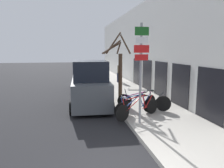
# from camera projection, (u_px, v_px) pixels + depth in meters

# --- Properties ---
(ground_plane) EXTENTS (80.00, 80.00, 0.00)m
(ground_plane) POSITION_uv_depth(u_px,v_px,m) (87.00, 91.00, 15.77)
(ground_plane) COLOR black
(sidewalk_curb) EXTENTS (3.20, 32.00, 0.15)m
(sidewalk_curb) POSITION_uv_depth(u_px,v_px,m) (115.00, 84.00, 18.96)
(sidewalk_curb) COLOR #ADA89E
(sidewalk_curb) RESTS_ON ground
(building_facade) EXTENTS (0.23, 32.00, 6.50)m
(building_facade) POSITION_uv_depth(u_px,v_px,m) (135.00, 47.00, 18.72)
(building_facade) COLOR silver
(building_facade) RESTS_ON ground
(signpost) EXTENTS (0.58, 0.11, 3.78)m
(signpost) POSITION_uv_depth(u_px,v_px,m) (141.00, 67.00, 8.15)
(signpost) COLOR #939399
(signpost) RESTS_ON sidewalk_curb
(bicycle_0) EXTENTS (2.15, 1.17, 0.93)m
(bicycle_0) POSITION_uv_depth(u_px,v_px,m) (138.00, 108.00, 9.11)
(bicycle_0) COLOR black
(bicycle_0) RESTS_ON sidewalk_curb
(bicycle_1) EXTENTS (2.06, 0.86, 0.90)m
(bicycle_1) POSITION_uv_depth(u_px,v_px,m) (136.00, 106.00, 9.47)
(bicycle_1) COLOR black
(bicycle_1) RESTS_ON sidewalk_curb
(bicycle_2) EXTENTS (2.12, 1.24, 0.90)m
(bicycle_2) POSITION_uv_depth(u_px,v_px,m) (138.00, 103.00, 10.01)
(bicycle_2) COLOR black
(bicycle_2) RESTS_ON sidewalk_curb
(bicycle_3) EXTENTS (2.30, 1.14, 0.99)m
(bicycle_3) POSITION_uv_depth(u_px,v_px,m) (143.00, 101.00, 10.29)
(bicycle_3) COLOR black
(bicycle_3) RESTS_ON sidewalk_curb
(parked_car_0) EXTENTS (2.20, 4.17, 2.42)m
(parked_car_0) POSITION_uv_depth(u_px,v_px,m) (90.00, 87.00, 11.25)
(parked_car_0) COLOR #51565B
(parked_car_0) RESTS_ON ground
(parked_car_1) EXTENTS (2.06, 4.16, 2.21)m
(parked_car_1) POSITION_uv_depth(u_px,v_px,m) (85.00, 77.00, 16.16)
(parked_car_1) COLOR #B2B7BC
(parked_car_1) RESTS_ON ground
(pedestrian_near) EXTENTS (0.44, 0.38, 1.70)m
(pedestrian_near) POSITION_uv_depth(u_px,v_px,m) (120.00, 71.00, 19.24)
(pedestrian_near) COLOR #1E2338
(pedestrian_near) RESTS_ON sidewalk_curb
(street_tree) EXTENTS (1.39, 1.34, 3.75)m
(street_tree) POSITION_uv_depth(u_px,v_px,m) (119.00, 69.00, 11.78)
(street_tree) COLOR #4C3828
(street_tree) RESTS_ON sidewalk_curb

